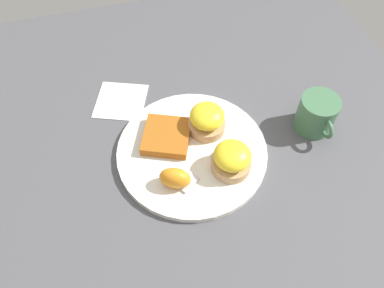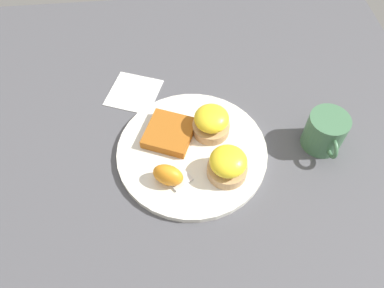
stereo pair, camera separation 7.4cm
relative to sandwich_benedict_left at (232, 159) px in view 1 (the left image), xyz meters
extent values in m
plane|color=#4C4C51|center=(-0.06, -0.06, -0.04)|extent=(1.10, 1.10, 0.00)
cylinder|color=silver|center=(-0.06, -0.06, -0.04)|extent=(0.31, 0.31, 0.01)
cylinder|color=tan|center=(0.00, 0.00, -0.02)|extent=(0.08, 0.08, 0.02)
ellipsoid|color=yellow|center=(0.00, 0.00, 0.01)|extent=(0.07, 0.07, 0.04)
cylinder|color=tan|center=(-0.10, -0.02, -0.02)|extent=(0.08, 0.08, 0.02)
ellipsoid|color=yellow|center=(-0.10, -0.02, 0.01)|extent=(0.07, 0.07, 0.04)
cube|color=#A65A1A|center=(-0.10, -0.11, -0.02)|extent=(0.12, 0.12, 0.02)
ellipsoid|color=orange|center=(0.01, -0.11, -0.01)|extent=(0.06, 0.07, 0.04)
cube|color=silver|center=(-0.06, 0.02, -0.03)|extent=(0.07, 0.10, 0.00)
cube|color=silver|center=(0.01, -0.09, -0.03)|extent=(0.04, 0.05, 0.00)
cylinder|color=#42704C|center=(-0.06, 0.21, 0.00)|extent=(0.08, 0.08, 0.08)
torus|color=#42704C|center=(-0.02, 0.21, 0.00)|extent=(0.04, 0.01, 0.04)
cube|color=white|center=(-0.24, -0.18, -0.04)|extent=(0.14, 0.14, 0.00)
camera|label=1|loc=(0.35, -0.18, 0.60)|focal=35.00mm
camera|label=2|loc=(0.36, -0.10, 0.60)|focal=35.00mm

